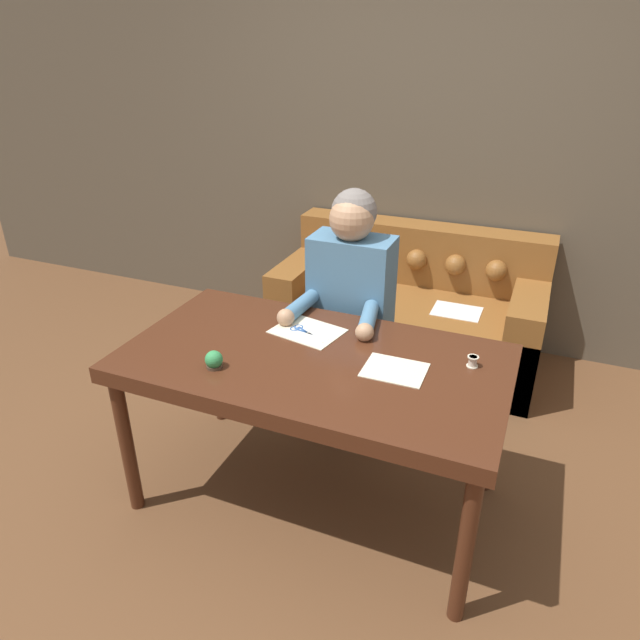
# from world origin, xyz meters

# --- Properties ---
(ground_plane) EXTENTS (16.00, 16.00, 0.00)m
(ground_plane) POSITION_xyz_m (0.00, 0.00, 0.00)
(ground_plane) COLOR brown
(wall_back) EXTENTS (8.00, 0.06, 2.60)m
(wall_back) POSITION_xyz_m (0.00, 1.82, 1.30)
(wall_back) COLOR brown
(wall_back) RESTS_ON ground_plane
(dining_table) EXTENTS (1.56, 0.85, 0.75)m
(dining_table) POSITION_xyz_m (-0.01, -0.03, 0.68)
(dining_table) COLOR #472314
(dining_table) RESTS_ON ground_plane
(couch) EXTENTS (1.64, 0.80, 0.83)m
(couch) POSITION_xyz_m (0.04, 1.42, 0.30)
(couch) COLOR brown
(couch) RESTS_ON ground_plane
(person) EXTENTS (0.45, 0.55, 1.29)m
(person) POSITION_xyz_m (-0.05, 0.55, 0.66)
(person) COLOR #33281E
(person) RESTS_ON ground_plane
(pattern_paper_main) EXTENTS (0.33, 0.27, 0.00)m
(pattern_paper_main) POSITION_xyz_m (-0.11, 0.16, 0.75)
(pattern_paper_main) COLOR beige
(pattern_paper_main) RESTS_ON dining_table
(pattern_paper_offcut) EXTENTS (0.24, 0.20, 0.00)m
(pattern_paper_offcut) POSITION_xyz_m (0.33, -0.01, 0.75)
(pattern_paper_offcut) COLOR beige
(pattern_paper_offcut) RESTS_ON dining_table
(scissors) EXTENTS (0.20, 0.12, 0.01)m
(scissors) POSITION_xyz_m (-0.13, 0.15, 0.75)
(scissors) COLOR silver
(scissors) RESTS_ON dining_table
(thread_spool) EXTENTS (0.04, 0.04, 0.05)m
(thread_spool) POSITION_xyz_m (0.60, 0.14, 0.77)
(thread_spool) COLOR beige
(thread_spool) RESTS_ON dining_table
(pin_cushion) EXTENTS (0.07, 0.07, 0.07)m
(pin_cushion) POSITION_xyz_m (-0.33, -0.26, 0.78)
(pin_cushion) COLOR #4C3828
(pin_cushion) RESTS_ON dining_table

